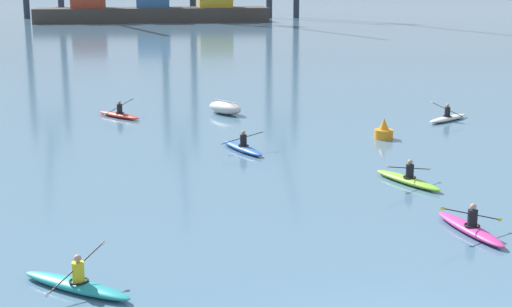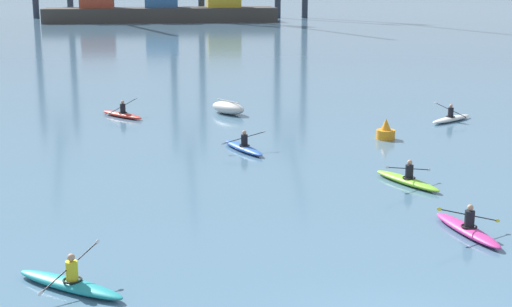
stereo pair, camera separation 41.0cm
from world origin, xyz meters
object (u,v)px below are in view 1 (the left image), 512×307
object	(u,v)px
kayak_magenta	(470,228)
kayak_lime	(408,179)
kayak_teal	(76,284)
kayak_white	(448,118)
container_barge	(153,10)
capsized_dinghy	(225,108)
channel_buoy	(384,131)
kayak_red	(119,114)
kayak_blue	(242,147)

from	to	relation	value
kayak_magenta	kayak_lime	world-z (taller)	kayak_magenta
kayak_teal	kayak_white	world-z (taller)	kayak_teal
container_barge	capsized_dinghy	bearing A→B (deg)	-88.66
channel_buoy	kayak_red	size ratio (longest dim) A/B	0.33
kayak_white	kayak_blue	bearing A→B (deg)	-155.16
kayak_teal	kayak_lime	size ratio (longest dim) A/B	0.90
container_barge	kayak_red	size ratio (longest dim) A/B	13.65
channel_buoy	kayak_blue	bearing A→B (deg)	-167.39
channel_buoy	kayak_red	world-z (taller)	kayak_red
kayak_teal	kayak_white	xyz separation A→B (m)	(18.15, 20.25, -0.00)
channel_buoy	kayak_white	distance (m)	6.34
kayak_lime	kayak_red	size ratio (longest dim) A/B	1.12
capsized_dinghy	kayak_magenta	bearing A→B (deg)	-76.81
capsized_dinghy	kayak_lime	bearing A→B (deg)	-72.08
container_barge	kayak_lime	size ratio (longest dim) A/B	12.17
capsized_dinghy	kayak_teal	world-z (taller)	kayak_teal
kayak_teal	kayak_blue	world-z (taller)	kayak_teal
kayak_blue	kayak_white	world-z (taller)	kayak_white
container_barge	channel_buoy	world-z (taller)	container_barge
capsized_dinghy	kayak_magenta	world-z (taller)	kayak_magenta
capsized_dinghy	kayak_blue	distance (m)	9.52
channel_buoy	kayak_lime	world-z (taller)	channel_buoy
kayak_magenta	kayak_lime	xyz separation A→B (m)	(0.08, 5.69, -0.00)
kayak_white	kayak_red	bearing A→B (deg)	168.08
channel_buoy	capsized_dinghy	bearing A→B (deg)	130.67
channel_buoy	kayak_blue	world-z (taller)	channel_buoy
kayak_lime	kayak_red	bearing A→B (deg)	125.30
container_barge	kayak_teal	world-z (taller)	container_barge
container_barge	capsized_dinghy	world-z (taller)	container_barge
kayak_blue	kayak_red	world-z (taller)	kayak_red
capsized_dinghy	kayak_teal	size ratio (longest dim) A/B	0.92
container_barge	kayak_lime	xyz separation A→B (m)	(7.39, -111.66, -2.02)
channel_buoy	kayak_white	xyz separation A→B (m)	(4.93, 3.98, -0.19)
container_barge	kayak_white	xyz separation A→B (m)	(13.99, -99.70, -2.02)
kayak_blue	kayak_red	xyz separation A→B (m)	(-5.70, 9.31, 0.00)
kayak_magenta	kayak_red	distance (m)	24.07
channel_buoy	kayak_magenta	distance (m)	13.78
kayak_blue	capsized_dinghy	bearing A→B (deg)	88.34
kayak_teal	kayak_blue	bearing A→B (deg)	67.36
channel_buoy	kayak_magenta	size ratio (longest dim) A/B	0.29
kayak_blue	kayak_magenta	xyz separation A→B (m)	(5.34, -12.08, 0.00)
kayak_magenta	kayak_white	bearing A→B (deg)	69.25
container_barge	kayak_teal	size ratio (longest dim) A/B	13.49
capsized_dinghy	channel_buoy	xyz separation A→B (m)	(6.81, -7.93, 0.01)
capsized_dinghy	channel_buoy	world-z (taller)	channel_buoy
container_barge	kayak_blue	distance (m)	105.31
kayak_red	kayak_teal	bearing A→B (deg)	-91.02
kayak_magenta	container_barge	bearing A→B (deg)	93.56
kayak_teal	kayak_white	distance (m)	27.19
kayak_blue	kayak_magenta	bearing A→B (deg)	-66.17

